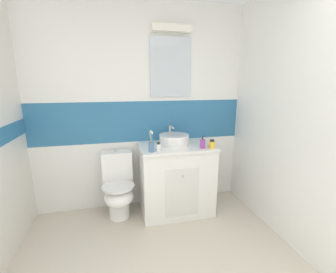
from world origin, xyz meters
TOP-DOWN VIEW (x-y plane):
  - ground_plane at (0.00, 1.20)m, footprint 3.20×3.48m
  - wall_back_tiled at (0.01, 2.45)m, footprint 3.20×0.20m
  - wall_right_plain at (1.35, 1.20)m, footprint 0.10×3.48m
  - vanity_cabinet at (0.38, 2.12)m, footprint 0.87×0.59m
  - sink_basin at (0.36, 2.15)m, footprint 0.35×0.40m
  - toilet at (-0.32, 2.16)m, footprint 0.37×0.50m
  - toothbrush_cup at (0.05, 1.91)m, footprint 0.06×0.06m
  - soap_dispenser at (0.63, 1.92)m, footprint 0.06×0.06m
  - perfume_flask_small at (0.13, 1.92)m, footprint 0.05×0.03m
  - hair_gel_jar at (0.74, 1.90)m, footprint 0.07×0.07m

SIDE VIEW (x-z plane):
  - ground_plane at x=0.00m, z-range -0.04..0.00m
  - toilet at x=-0.32m, z-range -0.03..0.75m
  - vanity_cabinet at x=0.38m, z-range 0.00..0.85m
  - hair_gel_jar at x=0.74m, z-range 0.85..0.94m
  - perfume_flask_small at x=0.13m, z-range 0.85..0.94m
  - soap_dispenser at x=0.63m, z-range 0.83..0.97m
  - toothbrush_cup at x=0.05m, z-range 0.80..1.03m
  - sink_basin at x=0.36m, z-range 0.81..1.01m
  - wall_right_plain at x=1.35m, z-range 0.00..2.50m
  - wall_back_tiled at x=0.01m, z-range 0.01..2.51m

